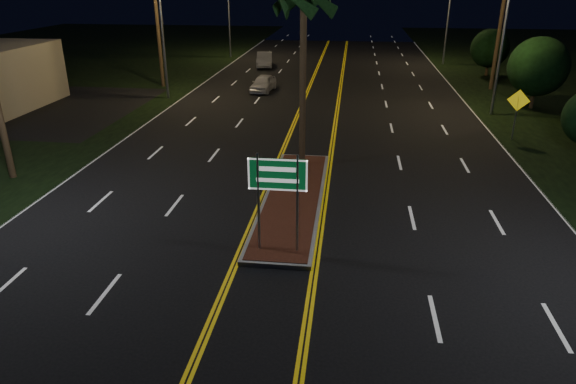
% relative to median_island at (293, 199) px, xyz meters
% --- Properties ---
extents(ground, '(120.00, 120.00, 0.00)m').
position_rel_median_island_xyz_m(ground, '(0.00, -7.00, -0.08)').
color(ground, black).
rests_on(ground, ground).
extents(median_island, '(2.25, 10.25, 0.17)m').
position_rel_median_island_xyz_m(median_island, '(0.00, 0.00, 0.00)').
color(median_island, gray).
rests_on(median_island, ground).
extents(highway_sign, '(1.80, 0.08, 3.20)m').
position_rel_median_island_xyz_m(highway_sign, '(0.00, -4.20, 2.32)').
color(highway_sign, gray).
rests_on(highway_sign, ground).
extents(streetlight_left_mid, '(1.91, 0.44, 9.00)m').
position_rel_median_island_xyz_m(streetlight_left_mid, '(-10.61, 17.00, 5.57)').
color(streetlight_left_mid, gray).
rests_on(streetlight_left_mid, ground).
extents(streetlight_left_far, '(1.91, 0.44, 9.00)m').
position_rel_median_island_xyz_m(streetlight_left_far, '(-10.61, 37.00, 5.57)').
color(streetlight_left_far, gray).
rests_on(streetlight_left_far, ground).
extents(streetlight_right_mid, '(1.91, 0.44, 9.00)m').
position_rel_median_island_xyz_m(streetlight_right_mid, '(10.61, 15.00, 5.57)').
color(streetlight_right_mid, gray).
rests_on(streetlight_right_mid, ground).
extents(streetlight_right_far, '(1.91, 0.44, 9.00)m').
position_rel_median_island_xyz_m(streetlight_right_far, '(10.61, 35.00, 5.57)').
color(streetlight_right_far, gray).
rests_on(streetlight_right_far, ground).
extents(palm_median, '(2.40, 2.40, 8.30)m').
position_rel_median_island_xyz_m(palm_median, '(0.00, 3.50, 7.19)').
color(palm_median, '#382819').
rests_on(palm_median, ground).
extents(shrub_mid, '(3.78, 3.78, 4.62)m').
position_rel_median_island_xyz_m(shrub_mid, '(14.00, 17.00, 2.64)').
color(shrub_mid, '#382819').
rests_on(shrub_mid, ground).
extents(shrub_far, '(3.24, 3.24, 3.96)m').
position_rel_median_island_xyz_m(shrub_far, '(13.80, 29.00, 2.25)').
color(shrub_far, '#382819').
rests_on(shrub_far, ground).
extents(car_near, '(2.23, 4.41, 1.42)m').
position_rel_median_island_xyz_m(car_near, '(-4.57, 20.14, 0.62)').
color(car_near, silver).
rests_on(car_near, ground).
extents(car_far, '(2.68, 4.97, 1.58)m').
position_rel_median_island_xyz_m(car_far, '(-6.34, 31.30, 0.70)').
color(car_far, '#A7A8B0').
rests_on(car_far, ground).
extents(warning_sign, '(1.07, 0.41, 2.70)m').
position_rel_median_island_xyz_m(warning_sign, '(10.80, 9.51, 1.69)').
color(warning_sign, gray).
rests_on(warning_sign, ground).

